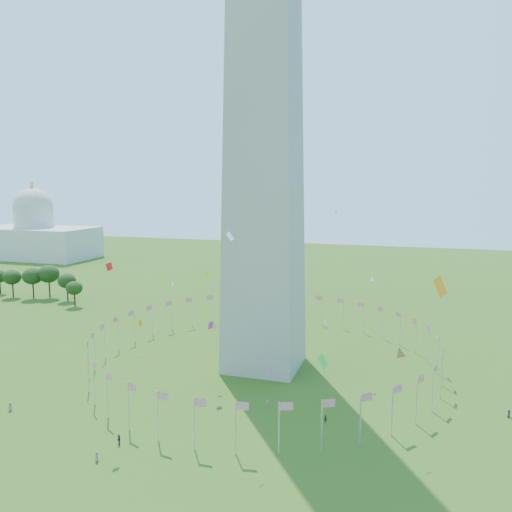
# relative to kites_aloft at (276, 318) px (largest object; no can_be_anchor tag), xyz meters

# --- Properties ---
(ground) EXTENTS (600.00, 600.00, 0.00)m
(ground) POSITION_rel_kites_aloft_xyz_m (-10.25, -22.57, -19.72)
(ground) COLOR #2A4D12
(ground) RESTS_ON ground
(flag_ring) EXTENTS (80.24, 80.24, 9.00)m
(flag_ring) POSITION_rel_kites_aloft_xyz_m (-10.25, 27.43, -15.22)
(flag_ring) COLOR silver
(flag_ring) RESTS_ON ground
(capitol_building) EXTENTS (70.00, 35.00, 46.00)m
(capitol_building) POSITION_rel_kites_aloft_xyz_m (-190.25, 157.43, 3.28)
(capitol_building) COLOR beige
(capitol_building) RESTS_ON ground
(crowd) EXTENTS (95.28, 65.84, 1.94)m
(crowd) POSITION_rel_kites_aloft_xyz_m (-5.42, -25.38, -18.85)
(crowd) COLOR #212C4D
(crowd) RESTS_ON ground
(kites_aloft) EXTENTS (84.43, 70.33, 32.41)m
(kites_aloft) POSITION_rel_kites_aloft_xyz_m (0.00, 0.00, 0.00)
(kites_aloft) COLOR white
(kites_aloft) RESTS_ON ground
(tree_line_west) EXTENTS (55.35, 15.65, 12.72)m
(tree_line_west) POSITION_rel_kites_aloft_xyz_m (-118.02, 68.42, -14.05)
(tree_line_west) COLOR #244517
(tree_line_west) RESTS_ON ground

